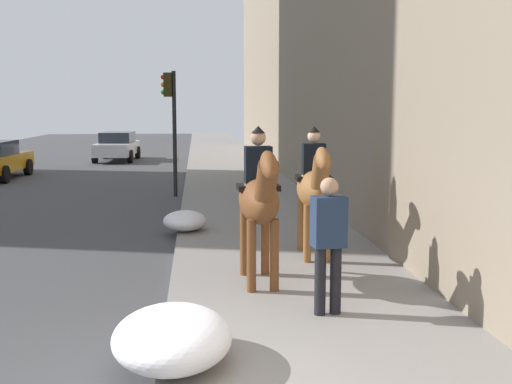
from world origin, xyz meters
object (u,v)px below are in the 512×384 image
(car_far_lane, at_px, (117,146))
(mounted_horse_near, at_px, (259,198))
(pedestrian_greeting, at_px, (329,237))
(mounted_horse_far, at_px, (314,187))
(traffic_light_near_curb, at_px, (171,113))

(car_far_lane, bearing_deg, mounted_horse_near, 13.92)
(mounted_horse_near, xyz_separation_m, pedestrian_greeting, (-1.41, -0.71, -0.28))
(mounted_horse_far, xyz_separation_m, pedestrian_greeting, (-2.99, 0.39, -0.23))
(mounted_horse_near, height_order, car_far_lane, mounted_horse_near)
(car_far_lane, bearing_deg, mounted_horse_far, 17.46)
(mounted_horse_far, height_order, car_far_lane, mounted_horse_far)
(pedestrian_greeting, bearing_deg, mounted_horse_near, 19.40)
(pedestrian_greeting, relative_size, traffic_light_near_curb, 0.46)
(mounted_horse_near, relative_size, car_far_lane, 0.50)
(mounted_horse_far, distance_m, traffic_light_near_curb, 9.00)
(traffic_light_near_curb, bearing_deg, car_far_lane, 13.76)
(car_far_lane, bearing_deg, traffic_light_near_curb, 15.91)
(mounted_horse_near, bearing_deg, pedestrian_greeting, 24.67)
(mounted_horse_far, bearing_deg, traffic_light_near_curb, -159.37)
(mounted_horse_far, bearing_deg, car_far_lane, -161.74)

